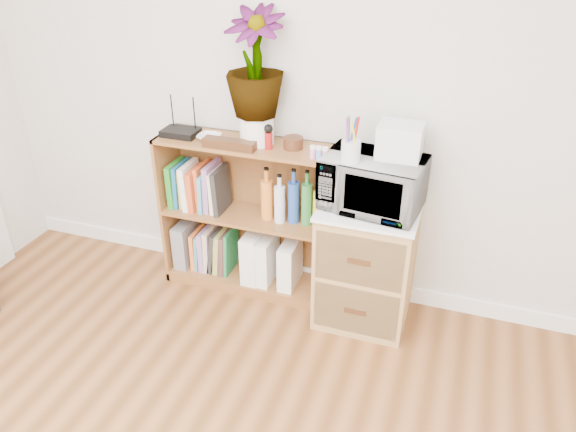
% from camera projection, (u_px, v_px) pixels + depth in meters
% --- Properties ---
extents(skirting_board, '(4.00, 0.02, 0.10)m').
position_uv_depth(skirting_board, '(308.00, 274.00, 3.55)').
color(skirting_board, white).
rests_on(skirting_board, ground).
extents(bookshelf, '(1.00, 0.30, 0.95)m').
position_uv_depth(bookshelf, '(246.00, 217.00, 3.33)').
color(bookshelf, brown).
rests_on(bookshelf, ground).
extents(wicker_unit, '(0.50, 0.45, 0.70)m').
position_uv_depth(wicker_unit, '(366.00, 264.00, 3.11)').
color(wicker_unit, '#9E7542').
rests_on(wicker_unit, ground).
extents(microwave, '(0.54, 0.40, 0.28)m').
position_uv_depth(microwave, '(372.00, 183.00, 2.86)').
color(microwave, silver).
rests_on(microwave, wicker_unit).
extents(pen_cup, '(0.10, 0.10, 0.10)m').
position_uv_depth(pen_cup, '(351.00, 151.00, 2.73)').
color(pen_cup, silver).
rests_on(pen_cup, microwave).
extents(small_appliance, '(0.22, 0.18, 0.17)m').
position_uv_depth(small_appliance, '(400.00, 141.00, 2.76)').
color(small_appliance, silver).
rests_on(small_appliance, microwave).
extents(router, '(0.20, 0.14, 0.04)m').
position_uv_depth(router, '(181.00, 132.00, 3.17)').
color(router, black).
rests_on(router, bookshelf).
extents(white_bowl, '(0.13, 0.13, 0.03)m').
position_uv_depth(white_bowl, '(209.00, 137.00, 3.11)').
color(white_bowl, silver).
rests_on(white_bowl, bookshelf).
extents(plant_pot, '(0.19, 0.19, 0.16)m').
position_uv_depth(plant_pot, '(257.00, 129.00, 3.05)').
color(plant_pot, white).
rests_on(plant_pot, bookshelf).
extents(potted_plant, '(0.31, 0.31, 0.56)m').
position_uv_depth(potted_plant, '(255.00, 63.00, 2.87)').
color(potted_plant, '#457E32').
rests_on(potted_plant, plant_pot).
extents(trinket_box, '(0.30, 0.07, 0.05)m').
position_uv_depth(trinket_box, '(229.00, 144.00, 3.01)').
color(trinket_box, '#33170D').
rests_on(trinket_box, bookshelf).
extents(kokeshi_doll, '(0.04, 0.04, 0.09)m').
position_uv_depth(kokeshi_doll, '(269.00, 141.00, 2.99)').
color(kokeshi_doll, maroon).
rests_on(kokeshi_doll, bookshelf).
extents(wooden_bowl, '(0.11, 0.11, 0.06)m').
position_uv_depth(wooden_bowl, '(293.00, 143.00, 3.00)').
color(wooden_bowl, '#38210F').
rests_on(wooden_bowl, bookshelf).
extents(paint_jars, '(0.11, 0.04, 0.06)m').
position_uv_depth(paint_jars, '(319.00, 154.00, 2.87)').
color(paint_jars, pink).
rests_on(paint_jars, bookshelf).
extents(file_box, '(0.09, 0.23, 0.29)m').
position_uv_depth(file_box, '(187.00, 242.00, 3.57)').
color(file_box, slate).
rests_on(file_box, bookshelf).
extents(magazine_holder_left, '(0.10, 0.25, 0.31)m').
position_uv_depth(magazine_holder_left, '(255.00, 255.00, 3.42)').
color(magazine_holder_left, white).
rests_on(magazine_holder_left, bookshelf).
extents(magazine_holder_mid, '(0.09, 0.24, 0.30)m').
position_uv_depth(magazine_holder_mid, '(266.00, 258.00, 3.41)').
color(magazine_holder_mid, white).
rests_on(magazine_holder_mid, bookshelf).
extents(magazine_holder_right, '(0.09, 0.23, 0.29)m').
position_uv_depth(magazine_holder_right, '(290.00, 263.00, 3.37)').
color(magazine_holder_right, white).
rests_on(magazine_holder_right, bookshelf).
extents(cookbooks, '(0.33, 0.20, 0.29)m').
position_uv_depth(cookbooks, '(199.00, 186.00, 3.33)').
color(cookbooks, '#258222').
rests_on(cookbooks, bookshelf).
extents(liquor_bottles, '(0.47, 0.07, 0.32)m').
position_uv_depth(liquor_bottles, '(301.00, 199.00, 3.14)').
color(liquor_bottles, orange).
rests_on(liquor_bottles, bookshelf).
extents(lower_books, '(0.26, 0.19, 0.30)m').
position_uv_depth(lower_books, '(215.00, 249.00, 3.52)').
color(lower_books, orange).
rests_on(lower_books, bookshelf).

